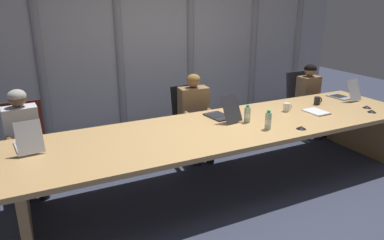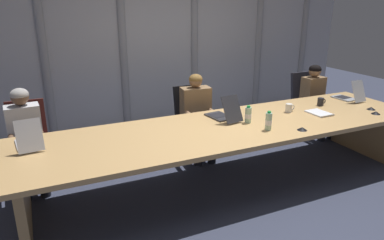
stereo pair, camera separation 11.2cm
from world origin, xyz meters
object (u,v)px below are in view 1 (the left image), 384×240
at_px(laptop_left_end, 28,143).
at_px(person_left_mid, 196,111).
at_px(coffee_mug_far, 317,101).
at_px(water_bottle_primary, 247,115).
at_px(office_chair_left_end, 29,155).
at_px(office_chair_left_mid, 191,128).
at_px(laptop_center, 344,95).
at_px(spiral_notepad, 317,112).
at_px(water_bottle_secondary, 268,121).
at_px(laptop_left_mid, 222,114).
at_px(conference_mic_right_side, 301,128).
at_px(coffee_mug_near, 287,107).
at_px(conference_mic_left_side, 367,107).
at_px(person_center, 312,95).
at_px(conference_mic_middle, 372,111).
at_px(person_left_end, 24,136).
at_px(office_chair_center, 302,109).

height_order(laptop_left_end, person_left_mid, person_left_mid).
bearing_deg(coffee_mug_far, water_bottle_primary, -171.39).
bearing_deg(office_chair_left_end, office_chair_left_mid, 91.11).
bearing_deg(laptop_center, spiral_notepad, 107.73).
xyz_separation_m(laptop_left_end, water_bottle_secondary, (2.42, -0.57, 0.04)).
xyz_separation_m(laptop_left_mid, conference_mic_right_side, (0.60, -0.71, -0.04)).
xyz_separation_m(water_bottle_primary, spiral_notepad, (1.01, -0.08, -0.08)).
relative_size(water_bottle_secondary, coffee_mug_near, 1.62).
bearing_deg(office_chair_left_end, coffee_mug_far, 78.19).
relative_size(water_bottle_primary, spiral_notepad, 0.66).
relative_size(laptop_left_end, conference_mic_left_side, 4.15).
bearing_deg(office_chair_left_end, person_center, 88.90).
xyz_separation_m(laptop_left_mid, conference_mic_middle, (1.85, -0.64, -0.04)).
xyz_separation_m(laptop_center, person_center, (0.01, 0.63, -0.15)).
relative_size(laptop_left_mid, person_left_mid, 0.44).
xyz_separation_m(person_left_end, water_bottle_secondary, (2.45, -1.18, 0.17)).
xyz_separation_m(conference_mic_left_side, spiral_notepad, (-0.75, 0.15, -0.01)).
bearing_deg(laptop_left_mid, laptop_left_end, 81.65).
distance_m(laptop_left_end, office_chair_center, 4.30).
bearing_deg(office_chair_left_mid, conference_mic_middle, 48.95).
relative_size(laptop_center, coffee_mug_far, 3.47).
bearing_deg(conference_mic_middle, water_bottle_primary, 166.66).
height_order(office_chair_left_end, conference_mic_right_side, office_chair_left_end).
xyz_separation_m(laptop_center, office_chair_center, (-0.01, 0.79, -0.43)).
height_order(office_chair_left_mid, person_left_end, person_left_end).
bearing_deg(laptop_left_mid, office_chair_left_end, 62.23).
xyz_separation_m(person_left_end, person_left_mid, (2.15, 0.00, -0.01)).
distance_m(office_chair_center, water_bottle_primary, 2.18).
height_order(office_chair_left_mid, conference_mic_right_side, office_chair_left_mid).
height_order(coffee_mug_far, spiral_notepad, coffee_mug_far).
bearing_deg(person_left_mid, office_chair_left_end, -89.00).
height_order(office_chair_left_end, office_chair_center, office_chair_center).
relative_size(office_chair_left_mid, water_bottle_secondary, 4.42).
bearing_deg(conference_mic_left_side, water_bottle_primary, 172.55).
bearing_deg(conference_mic_right_side, person_center, 42.27).
relative_size(office_chair_left_mid, spiral_notepad, 3.07).
bearing_deg(office_chair_left_end, person_left_end, -5.00).
bearing_deg(coffee_mug_far, office_chair_left_end, 167.04).
bearing_deg(office_chair_center, person_center, 6.37).
distance_m(laptop_center, conference_mic_left_side, 0.49).
relative_size(office_chair_left_end, coffee_mug_far, 7.42).
xyz_separation_m(water_bottle_secondary, coffee_mug_near, (0.64, 0.44, -0.04)).
distance_m(office_chair_center, person_center, 0.33).
bearing_deg(person_left_mid, person_center, 95.09).
height_order(conference_mic_left_side, conference_mic_right_side, same).
height_order(laptop_left_mid, office_chair_left_end, laptop_left_mid).
relative_size(conference_mic_middle, spiral_notepad, 0.35).
xyz_separation_m(coffee_mug_far, conference_mic_right_side, (-0.90, -0.67, -0.03)).
distance_m(laptop_left_mid, laptop_center, 2.07).
xyz_separation_m(laptop_left_mid, person_center, (2.07, 0.63, -0.15)).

